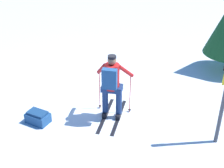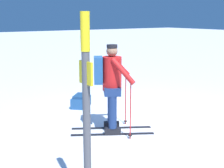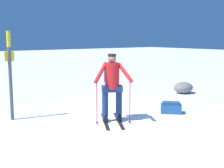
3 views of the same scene
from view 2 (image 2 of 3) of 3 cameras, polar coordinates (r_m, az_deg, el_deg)
ground_plane at (r=6.32m, az=6.85°, el=-7.71°), size 80.00×80.00×0.00m
skier at (r=5.76m, az=-0.24°, el=0.28°), size 1.16×1.55×1.65m
dropped_backpack at (r=7.58m, az=-5.70°, el=-3.13°), size 0.64×0.64×0.30m
trail_marker at (r=3.27m, az=-4.72°, el=-2.96°), size 0.24×0.10×2.20m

